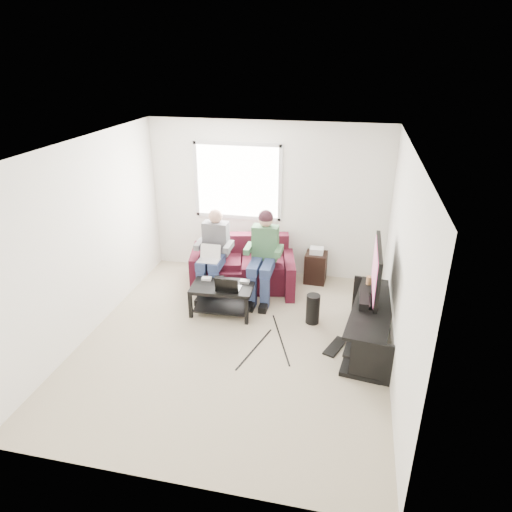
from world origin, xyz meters
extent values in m
plane|color=tan|center=(0.00, 0.00, 0.00)|extent=(4.50, 4.50, 0.00)
plane|color=white|center=(0.00, 0.00, 2.60)|extent=(4.50, 4.50, 0.00)
plane|color=white|center=(0.00, 2.25, 1.30)|extent=(4.50, 0.00, 4.50)
plane|color=white|center=(0.00, -2.25, 1.30)|extent=(4.50, 0.00, 4.50)
plane|color=white|center=(-2.00, 0.00, 1.30)|extent=(0.00, 4.50, 4.50)
plane|color=white|center=(2.00, 0.00, 1.30)|extent=(0.00, 4.50, 4.50)
cube|color=white|center=(-0.50, 2.24, 1.60)|extent=(1.40, 0.01, 1.20)
cube|color=silver|center=(-0.50, 2.23, 1.60)|extent=(1.48, 0.04, 1.28)
cube|color=#4E1323|center=(-0.28, 1.59, 0.20)|extent=(1.53, 1.03, 0.40)
cube|color=#4E1323|center=(-0.28, 1.92, 0.60)|extent=(1.42, 0.49, 0.41)
cube|color=#4E1323|center=(-1.06, 1.59, 0.28)|extent=(0.32, 0.87, 0.57)
cube|color=#4E1323|center=(0.50, 1.59, 0.28)|extent=(0.32, 0.87, 0.57)
cube|color=#4E1323|center=(-0.63, 1.57, 0.45)|extent=(0.78, 0.76, 0.10)
cube|color=#4E1323|center=(0.07, 1.57, 0.45)|extent=(0.78, 0.76, 0.10)
cube|color=#314A6E|center=(-0.78, 1.18, 0.57)|extent=(0.16, 0.45, 0.14)
cube|color=#314A6E|center=(-0.58, 1.18, 0.57)|extent=(0.16, 0.45, 0.14)
cube|color=#314A6E|center=(-0.78, 0.99, 0.25)|extent=(0.13, 0.13, 0.50)
cube|color=#314A6E|center=(-0.58, 0.99, 0.25)|extent=(0.13, 0.13, 0.50)
cube|color=slate|center=(-0.68, 1.50, 0.85)|extent=(0.40, 0.22, 0.55)
sphere|color=tan|center=(-0.68, 1.52, 1.22)|extent=(0.22, 0.22, 0.22)
cube|color=#314A6E|center=(0.02, 1.18, 0.57)|extent=(0.16, 0.45, 0.14)
cube|color=#314A6E|center=(0.22, 1.18, 0.57)|extent=(0.16, 0.45, 0.14)
cube|color=#314A6E|center=(0.02, 0.99, 0.25)|extent=(0.13, 0.13, 0.50)
cube|color=#314A6E|center=(0.22, 0.99, 0.25)|extent=(0.13, 0.13, 0.50)
cube|color=#4A4C4C|center=(0.12, 1.50, 0.85)|extent=(0.40, 0.22, 0.55)
sphere|color=tan|center=(0.12, 1.52, 1.22)|extent=(0.22, 0.22, 0.22)
sphere|color=#2F171F|center=(0.12, 1.52, 1.26)|extent=(0.23, 0.23, 0.23)
cube|color=black|center=(-0.36, 0.71, 0.42)|extent=(0.93, 0.60, 0.05)
cube|color=black|center=(-0.36, 0.71, 0.10)|extent=(0.84, 0.52, 0.02)
cube|color=black|center=(-0.78, 0.47, 0.20)|extent=(0.05, 0.05, 0.40)
cube|color=black|center=(0.06, 0.47, 0.20)|extent=(0.05, 0.05, 0.40)
cube|color=black|center=(-0.78, 0.96, 0.20)|extent=(0.05, 0.05, 0.40)
cube|color=black|center=(0.06, 0.96, 0.20)|extent=(0.05, 0.05, 0.40)
cube|color=silver|center=(-0.64, 0.83, 0.47)|extent=(0.15, 0.10, 0.04)
cube|color=black|center=(-0.46, 0.89, 0.47)|extent=(0.15, 0.11, 0.04)
cube|color=gray|center=(-0.06, 0.86, 0.47)|extent=(0.14, 0.09, 0.04)
cube|color=black|center=(1.77, 0.37, 0.54)|extent=(0.73, 1.72, 0.04)
cube|color=black|center=(1.77, 0.37, 0.28)|extent=(0.68, 1.66, 0.03)
cube|color=black|center=(1.77, 0.37, 0.03)|extent=(0.73, 1.72, 0.06)
cube|color=black|center=(1.77, -0.44, 0.28)|extent=(0.50, 0.11, 0.56)
cube|color=black|center=(1.77, 1.19, 0.28)|extent=(0.50, 0.11, 0.56)
cube|color=black|center=(1.77, 0.47, 0.58)|extent=(0.12, 0.40, 0.04)
cube|color=black|center=(1.77, 0.47, 0.66)|extent=(0.06, 0.06, 0.12)
cube|color=black|center=(1.77, 0.47, 1.04)|extent=(0.05, 1.10, 0.65)
cube|color=#E5368B|center=(1.74, 0.47, 1.04)|extent=(0.01, 1.01, 0.58)
cube|color=black|center=(1.65, 0.47, 0.61)|extent=(0.12, 0.50, 0.10)
cylinder|color=#B57C4E|center=(1.72, 1.00, 0.62)|extent=(0.08, 0.08, 0.12)
cube|color=silver|center=(1.77, -0.03, 0.32)|extent=(0.30, 0.22, 0.06)
cube|color=gray|center=(1.77, 0.67, 0.33)|extent=(0.34, 0.26, 0.08)
cube|color=black|center=(1.77, 0.32, 0.33)|extent=(0.38, 0.30, 0.07)
cylinder|color=black|center=(0.97, 0.71, 0.22)|extent=(0.19, 0.19, 0.44)
cube|color=black|center=(1.34, 0.16, 0.01)|extent=(0.32, 0.49, 0.03)
cube|color=black|center=(0.89, 2.02, 0.26)|extent=(0.35, 0.35, 0.52)
cube|color=silver|center=(0.89, 2.02, 0.57)|extent=(0.22, 0.18, 0.10)
camera|label=1|loc=(1.38, -4.95, 3.57)|focal=32.00mm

